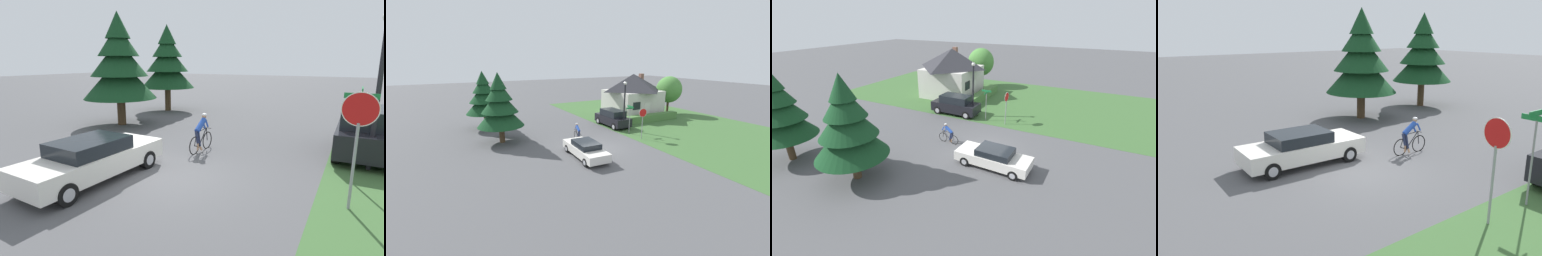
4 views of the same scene
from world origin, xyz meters
The scene contains 9 objects.
ground_plane centered at (0.00, 0.00, 0.00)m, with size 140.00×140.00×0.00m, color #515154.
sedan_left_lane centered at (-1.97, -1.21, 0.66)m, with size 1.94×4.74×1.29m.
cyclist centered at (-0.43, 2.98, 0.74)m, with size 0.44×1.72×1.54m.
parked_suv_right centered at (5.27, 5.57, 0.92)m, with size 1.95×4.52×1.85m.
stop_sign centered at (4.97, 0.45, 2.08)m, with size 0.80×0.09×2.89m.
street_lamp centered at (5.46, 3.84, 3.02)m, with size 0.33×0.33×5.10m.
street_name_sign centered at (4.99, 2.31, 1.96)m, with size 0.90×0.90×2.84m.
conifer_tall_near centered at (-6.81, 5.45, 3.32)m, with size 4.03×4.03×6.19m.
conifer_tall_far centered at (-7.31, 11.00, 3.37)m, with size 3.85×3.85×6.09m.
Camera 1 is at (4.88, -7.35, 3.56)m, focal length 28.00 mm.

